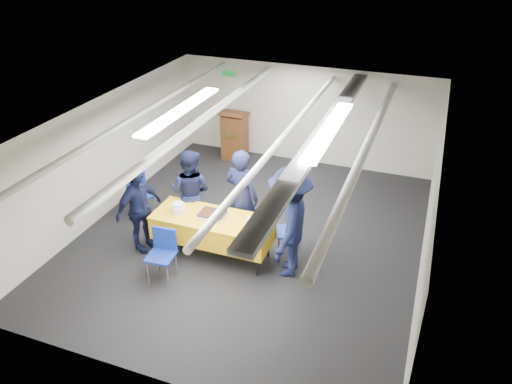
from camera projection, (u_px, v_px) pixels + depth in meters
ground at (252, 235)px, 9.25m from camera, size 7.00×7.00×0.00m
room_shell at (265, 137)px, 8.68m from camera, size 6.00×7.00×2.30m
serving_table at (213, 228)px, 8.44m from camera, size 2.05×0.80×0.77m
sheet_cake at (212, 215)px, 8.34m from camera, size 0.46×0.35×0.08m
plate_stack_left at (178, 208)px, 8.45m from camera, size 0.24×0.24×0.17m
plate_stack_right at (253, 223)px, 8.03m from camera, size 0.22×0.22×0.17m
podium at (235, 134)px, 11.94m from camera, size 0.62×0.53×1.25m
chair_near at (163, 249)px, 7.94m from camera, size 0.46×0.46×0.87m
chair_right at (294, 228)px, 8.49m from camera, size 0.54×0.54×0.87m
chair_left at (139, 190)px, 9.69m from camera, size 0.58×0.58×0.87m
sailor_a at (242, 197)px, 8.71m from camera, size 0.72×0.55×1.78m
sailor_b at (191, 192)px, 9.01m from camera, size 0.82×0.65×1.64m
sailor_c at (139, 209)px, 8.53m from camera, size 0.67×1.00×1.58m
sailor_d at (289, 223)px, 7.86m from camera, size 0.79×1.27×1.89m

